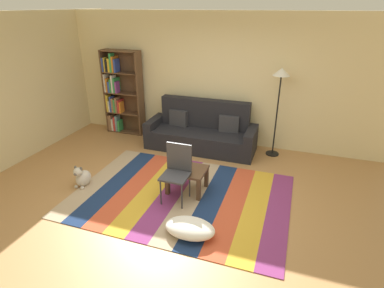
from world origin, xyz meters
TOP-DOWN VIEW (x-y plane):
  - ground_plane at (0.00, 0.00)m, footprint 14.00×14.00m
  - back_wall at (0.00, 2.55)m, footprint 6.80×0.10m
  - left_wall at (-3.40, 0.75)m, footprint 0.10×5.50m
  - rug at (0.03, 0.16)m, footprint 3.36×2.39m
  - couch at (-0.22, 2.02)m, footprint 2.26×0.80m
  - bookshelf at (-2.30, 2.31)m, footprint 0.90×0.28m
  - coffee_table at (0.07, 0.34)m, footprint 0.60×0.50m
  - pouf at (0.47, -0.67)m, footprint 0.68×0.44m
  - dog at (-1.64, -0.09)m, footprint 0.22×0.35m
  - standing_lamp at (1.25, 2.18)m, footprint 0.32×0.32m
  - tv_remote at (0.08, 0.29)m, footprint 0.10×0.16m
  - folding_chair at (0.00, 0.09)m, footprint 0.40×0.40m

SIDE VIEW (x-z plane):
  - ground_plane at x=0.00m, z-range 0.00..0.00m
  - rug at x=0.03m, z-range 0.00..0.01m
  - pouf at x=0.47m, z-range 0.01..0.21m
  - dog at x=-1.64m, z-range -0.04..0.36m
  - coffee_table at x=0.07m, z-range 0.13..0.52m
  - couch at x=-0.22m, z-range -0.16..0.84m
  - tv_remote at x=0.08m, z-range 0.40..0.42m
  - folding_chair at x=0.00m, z-range 0.08..0.98m
  - bookshelf at x=-2.30m, z-range -0.02..1.87m
  - back_wall at x=0.00m, z-range 0.00..2.70m
  - left_wall at x=-3.40m, z-range 0.00..2.70m
  - standing_lamp at x=1.25m, z-range 0.58..2.33m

